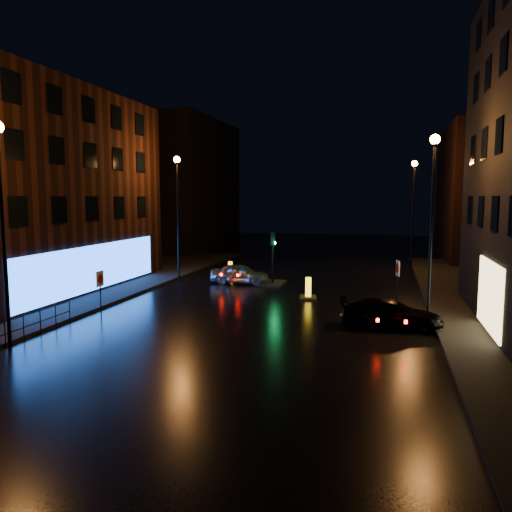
{
  "coord_description": "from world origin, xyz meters",
  "views": [
    {
      "loc": [
        5.8,
        -17.4,
        5.63
      ],
      "look_at": [
        -0.25,
        5.93,
        2.8
      ],
      "focal_mm": 35.0,
      "sensor_mm": 36.0,
      "label": 1
    }
  ],
  "objects_px": {
    "silver_hatchback": "(240,274)",
    "bollard_far": "(230,272)",
    "bollard_near": "(308,294)",
    "road_sign_right": "(398,272)",
    "road_sign_left": "(100,283)",
    "traffic_signal": "(273,277)",
    "dark_sedan": "(391,314)"
  },
  "relations": [
    {
      "from": "road_sign_left",
      "to": "road_sign_right",
      "type": "bearing_deg",
      "value": 24.91
    },
    {
      "from": "traffic_signal",
      "to": "road_sign_left",
      "type": "height_order",
      "value": "traffic_signal"
    },
    {
      "from": "road_sign_right",
      "to": "dark_sedan",
      "type": "bearing_deg",
      "value": 71.46
    },
    {
      "from": "dark_sedan",
      "to": "bollard_far",
      "type": "xyz_separation_m",
      "value": [
        -11.21,
        12.59,
        -0.41
      ]
    },
    {
      "from": "bollard_far",
      "to": "road_sign_right",
      "type": "bearing_deg",
      "value": -28.99
    },
    {
      "from": "dark_sedan",
      "to": "bollard_far",
      "type": "relative_size",
      "value": 3.62
    },
    {
      "from": "dark_sedan",
      "to": "bollard_near",
      "type": "height_order",
      "value": "dark_sedan"
    },
    {
      "from": "bollard_far",
      "to": "dark_sedan",
      "type": "bearing_deg",
      "value": -42.55
    },
    {
      "from": "road_sign_left",
      "to": "traffic_signal",
      "type": "bearing_deg",
      "value": 63.04
    },
    {
      "from": "bollard_far",
      "to": "road_sign_right",
      "type": "height_order",
      "value": "road_sign_right"
    },
    {
      "from": "road_sign_left",
      "to": "bollard_far",
      "type": "bearing_deg",
      "value": 83.3
    },
    {
      "from": "dark_sedan",
      "to": "bollard_near",
      "type": "xyz_separation_m",
      "value": [
        -4.42,
        5.53,
        -0.37
      ]
    },
    {
      "from": "traffic_signal",
      "to": "dark_sedan",
      "type": "relative_size",
      "value": 0.79
    },
    {
      "from": "traffic_signal",
      "to": "silver_hatchback",
      "type": "bearing_deg",
      "value": -171.93
    },
    {
      "from": "traffic_signal",
      "to": "dark_sedan",
      "type": "distance_m",
      "value": 12.07
    },
    {
      "from": "bollard_far",
      "to": "road_sign_left",
      "type": "xyz_separation_m",
      "value": [
        -2.08,
        -13.82,
        1.42
      ]
    },
    {
      "from": "traffic_signal",
      "to": "dark_sedan",
      "type": "xyz_separation_m",
      "value": [
        7.35,
        -9.57,
        0.13
      ]
    },
    {
      "from": "traffic_signal",
      "to": "dark_sedan",
      "type": "bearing_deg",
      "value": -52.46
    },
    {
      "from": "road_sign_left",
      "to": "road_sign_right",
      "type": "height_order",
      "value": "road_sign_right"
    },
    {
      "from": "silver_hatchback",
      "to": "bollard_far",
      "type": "height_order",
      "value": "silver_hatchback"
    },
    {
      "from": "traffic_signal",
      "to": "road_sign_right",
      "type": "relative_size",
      "value": 1.43
    },
    {
      "from": "silver_hatchback",
      "to": "bollard_near",
      "type": "distance_m",
      "value": 6.32
    },
    {
      "from": "silver_hatchback",
      "to": "road_sign_right",
      "type": "xyz_separation_m",
      "value": [
        9.84,
        -4.69,
        1.15
      ]
    },
    {
      "from": "bollard_near",
      "to": "bollard_far",
      "type": "height_order",
      "value": "bollard_near"
    },
    {
      "from": "silver_hatchback",
      "to": "dark_sedan",
      "type": "bearing_deg",
      "value": -135.15
    },
    {
      "from": "bollard_near",
      "to": "road_sign_right",
      "type": "xyz_separation_m",
      "value": [
        4.76,
        -0.96,
        1.55
      ]
    },
    {
      "from": "bollard_near",
      "to": "road_sign_right",
      "type": "height_order",
      "value": "road_sign_right"
    },
    {
      "from": "dark_sedan",
      "to": "silver_hatchback",
      "type": "bearing_deg",
      "value": 42.44
    },
    {
      "from": "silver_hatchback",
      "to": "bollard_near",
      "type": "xyz_separation_m",
      "value": [
        5.08,
        -3.73,
        -0.39
      ]
    },
    {
      "from": "silver_hatchback",
      "to": "road_sign_left",
      "type": "height_order",
      "value": "road_sign_left"
    },
    {
      "from": "silver_hatchback",
      "to": "road_sign_right",
      "type": "relative_size",
      "value": 1.59
    },
    {
      "from": "traffic_signal",
      "to": "road_sign_left",
      "type": "relative_size",
      "value": 1.58
    }
  ]
}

